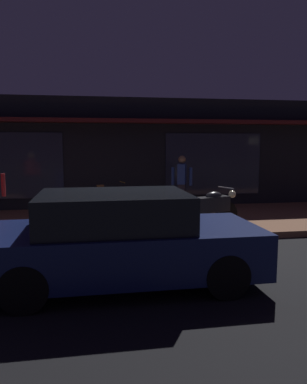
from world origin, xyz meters
name	(u,v)px	position (x,y,z in m)	size (l,w,h in m)	color
ground_plane	(133,259)	(0.00, 0.00, 0.00)	(60.00, 60.00, 0.00)	black
sidewalk_slab	(121,222)	(0.00, 3.00, 0.07)	(18.00, 4.00, 0.15)	brown
storefront_building	(113,154)	(0.00, 6.39, 1.80)	(18.00, 3.30, 3.60)	black
motorcycle	(210,208)	(2.00, 1.59, 0.65)	(1.64, 0.79, 0.97)	black
bicycle_parked	(109,201)	(-0.28, 3.91, 0.51)	(1.61, 0.55, 0.91)	black
person_bystander	(182,183)	(1.83, 3.71, 1.03)	(0.60, 0.43, 1.67)	#28232D
parked_car_far	(121,239)	(-0.31, -1.22, 0.70)	(4.11, 1.80, 1.42)	black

